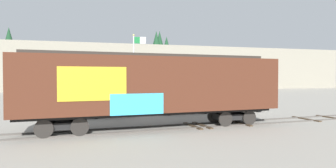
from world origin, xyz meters
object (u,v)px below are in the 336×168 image
at_px(parked_car_white, 238,103).
at_px(freight_car, 155,85).
at_px(flagpole, 136,62).
at_px(parked_car_silver, 183,103).
at_px(parked_car_black, 113,105).

bearing_deg(parked_car_white, freight_car, -146.04).
xyz_separation_m(freight_car, parked_car_white, (8.84, 5.96, -1.73)).
height_order(flagpole, parked_car_silver, flagpole).
distance_m(freight_car, parked_car_silver, 7.66).
bearing_deg(parked_car_silver, parked_car_white, -4.64).
xyz_separation_m(freight_car, flagpole, (1.07, 12.65, 2.00)).
bearing_deg(parked_car_black, freight_car, -73.75).
height_order(parked_car_black, parked_car_white, parked_car_black).
bearing_deg(parked_car_silver, flagpole, 114.37).
bearing_deg(freight_car, parked_car_white, 33.96).
height_order(flagpole, parked_car_white, flagpole).
xyz_separation_m(flagpole, parked_car_black, (-2.87, -6.45, -3.65)).
relative_size(freight_car, parked_car_silver, 3.20).
distance_m(freight_car, flagpole, 12.85).
xyz_separation_m(flagpole, parked_car_silver, (2.85, -6.29, -3.69)).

